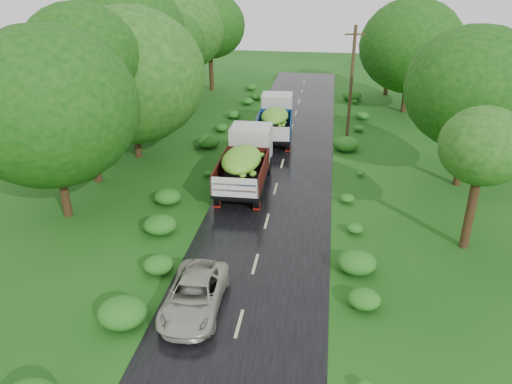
% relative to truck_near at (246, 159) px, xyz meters
% --- Properties ---
extents(ground, '(120.00, 120.00, 0.00)m').
position_rel_truck_near_xyz_m(ground, '(1.78, -12.29, -1.68)').
color(ground, '#103F0D').
rests_on(ground, ground).
extents(road, '(6.50, 80.00, 0.02)m').
position_rel_truck_near_xyz_m(road, '(1.78, -7.29, -1.67)').
color(road, black).
rests_on(road, ground).
extents(road_lines, '(0.12, 69.60, 0.00)m').
position_rel_truck_near_xyz_m(road_lines, '(1.78, -6.29, -1.66)').
color(road_lines, '#BFB78C').
rests_on(road_lines, road).
extents(truck_near, '(2.58, 7.08, 2.97)m').
position_rel_truck_near_xyz_m(truck_near, '(0.00, 0.00, 0.00)').
color(truck_near, black).
rests_on(truck_near, ground).
extents(truck_far, '(2.75, 6.80, 2.80)m').
position_rel_truck_near_xyz_m(truck_far, '(0.74, 8.89, -0.09)').
color(truck_far, black).
rests_on(truck_far, ground).
extents(car, '(2.17, 4.51, 1.24)m').
position_rel_truck_near_xyz_m(car, '(-0.04, -11.68, -1.04)').
color(car, '#A6A394').
rests_on(car, road).
extents(utility_pole, '(1.42, 0.36, 8.17)m').
position_rel_truck_near_xyz_m(utility_pole, '(6.03, 9.00, 2.53)').
color(utility_pole, '#382616').
rests_on(utility_pole, ground).
extents(trees_left, '(6.99, 32.04, 9.15)m').
position_rel_truck_near_xyz_m(trees_left, '(-8.78, 8.51, 4.58)').
color(trees_left, black).
rests_on(trees_left, ground).
extents(trees_right, '(5.72, 31.65, 7.51)m').
position_rel_truck_near_xyz_m(trees_right, '(11.34, 10.46, 3.79)').
color(trees_right, black).
rests_on(trees_right, ground).
extents(shrubs, '(11.90, 44.00, 0.70)m').
position_rel_truck_near_xyz_m(shrubs, '(1.78, 1.71, -1.33)').
color(shrubs, '#1F5D16').
rests_on(shrubs, ground).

